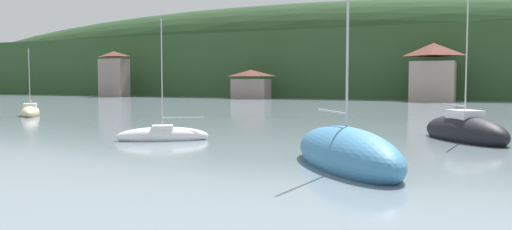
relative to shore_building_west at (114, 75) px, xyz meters
The scene contains 8 objects.
wooded_hillside 51.23m from the shore_building_west, 39.20° to the left, with size 352.00×44.36×36.28m.
shore_building_west is the anchor object (origin of this frame).
shore_building_westcentral 31.93m from the shore_building_west, ahead, with size 7.09×3.59×5.35m.
shore_building_central 63.74m from the shore_building_west, ahead, with size 7.08×6.23×9.39m.
sailboat_mid_1 83.81m from the shore_building_west, 48.09° to the right, with size 4.96×3.98×6.95m.
sailboat_mid_3 94.92m from the shore_building_west, 44.73° to the right, with size 6.85×7.80×9.71m.
sailboat_far_8 60.65m from the shore_building_west, 57.10° to the right, with size 5.15×5.21×6.70m.
sailboat_far_10 90.17m from the shore_building_west, 37.96° to the right, with size 5.90×6.88×9.36m.
Camera 1 is at (8.54, 22.85, 3.25)m, focal length 35.88 mm.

